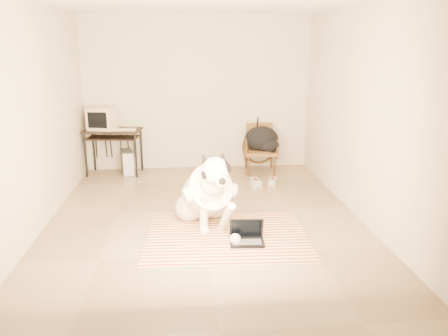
{
  "coord_description": "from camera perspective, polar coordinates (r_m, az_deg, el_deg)",
  "views": [
    {
      "loc": [
        -0.23,
        -5.58,
        2.17
      ],
      "look_at": [
        0.23,
        -0.51,
        0.75
      ],
      "focal_mm": 35.0,
      "sensor_mm": 36.0,
      "label": 1
    }
  ],
  "objects": [
    {
      "name": "wall_right",
      "position": [
        6.07,
        16.61,
        7.23
      ],
      "size": [
        0.0,
        4.5,
        4.5
      ],
      "primitive_type": "plane",
      "rotation": [
        1.57,
        0.0,
        -1.57
      ],
      "color": "beige",
      "rests_on": "floor"
    },
    {
      "name": "sneaker_left",
      "position": [
        7.01,
        4.17,
        -2.0
      ],
      "size": [
        0.15,
        0.33,
        0.11
      ],
      "color": "white",
      "rests_on": "floor"
    },
    {
      "name": "sneaker_right",
      "position": [
        7.11,
        6.36,
        -1.84
      ],
      "size": [
        0.2,
        0.31,
        0.1
      ],
      "color": "white",
      "rests_on": "floor"
    },
    {
      "name": "wall_front",
      "position": [
        3.44,
        -1.17,
        1.84
      ],
      "size": [
        4.5,
        0.0,
        4.5
      ],
      "primitive_type": "plane",
      "rotation": [
        -1.57,
        0.0,
        0.0
      ],
      "color": "beige",
      "rests_on": "floor"
    },
    {
      "name": "wall_back",
      "position": [
        7.88,
        -3.49,
        9.64
      ],
      "size": [
        4.5,
        0.0,
        4.5
      ],
      "primitive_type": "plane",
      "rotation": [
        1.57,
        0.0,
        0.0
      ],
      "color": "beige",
      "rests_on": "floor"
    },
    {
      "name": "wall_left",
      "position": [
        5.91,
        -22.66,
        6.47
      ],
      "size": [
        0.0,
        4.5,
        4.5
      ],
      "primitive_type": "plane",
      "rotation": [
        1.57,
        0.0,
        1.57
      ],
      "color": "beige",
      "rests_on": "floor"
    },
    {
      "name": "dog",
      "position": [
        5.37,
        -2.26,
        -3.43
      ],
      "size": [
        0.75,
        1.36,
        1.05
      ],
      "color": "silver",
      "rests_on": "rug"
    },
    {
      "name": "computer_desk",
      "position": [
        7.77,
        -14.31,
        4.09
      ],
      "size": [
        1.0,
        0.64,
        0.79
      ],
      "color": "black",
      "rests_on": "floor"
    },
    {
      "name": "backpack",
      "position": [
        7.66,
        5.08,
        3.66
      ],
      "size": [
        0.6,
        0.52,
        0.44
      ],
      "color": "black",
      "rests_on": "rattan_chair"
    },
    {
      "name": "crt_monitor",
      "position": [
        7.79,
        -15.61,
        6.26
      ],
      "size": [
        0.51,
        0.49,
        0.38
      ],
      "color": "beige",
      "rests_on": "computer_desk"
    },
    {
      "name": "ceiling",
      "position": [
        5.61,
        -2.97,
        21.04
      ],
      "size": [
        4.5,
        4.5,
        0.0
      ],
      "primitive_type": "plane",
      "rotation": [
        3.14,
        0.0,
        0.0
      ],
      "color": "white",
      "rests_on": "wall_back"
    },
    {
      "name": "floor",
      "position": [
        5.99,
        -2.61,
        -5.6
      ],
      "size": [
        4.5,
        4.5,
        0.0
      ],
      "primitive_type": "plane",
      "color": "#8C7355",
      "rests_on": "ground"
    },
    {
      "name": "laptop",
      "position": [
        5.01,
        2.99,
        -8.92
      ],
      "size": [
        0.4,
        0.3,
        0.27
      ],
      "color": "black",
      "rests_on": "rug"
    },
    {
      "name": "rug",
      "position": [
        5.19,
        0.38,
        -8.95
      ],
      "size": [
        1.95,
        1.52,
        0.02
      ],
      "color": "#B32C1F",
      "rests_on": "floor"
    },
    {
      "name": "pc_tower",
      "position": [
        7.84,
        -12.52,
        0.76
      ],
      "size": [
        0.28,
        0.47,
        0.41
      ],
      "color": "#48484B",
      "rests_on": "floor"
    },
    {
      "name": "desk_keyboard",
      "position": [
        7.62,
        -12.99,
        4.91
      ],
      "size": [
        0.42,
        0.16,
        0.03
      ],
      "primitive_type": "cube",
      "rotation": [
        0.0,
        0.0,
        0.03
      ],
      "color": "beige",
      "rests_on": "computer_desk"
    },
    {
      "name": "rattan_chair",
      "position": [
        7.77,
        4.74,
        2.59
      ],
      "size": [
        0.58,
        0.56,
        0.84
      ],
      "color": "brown",
      "rests_on": "floor"
    }
  ]
}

